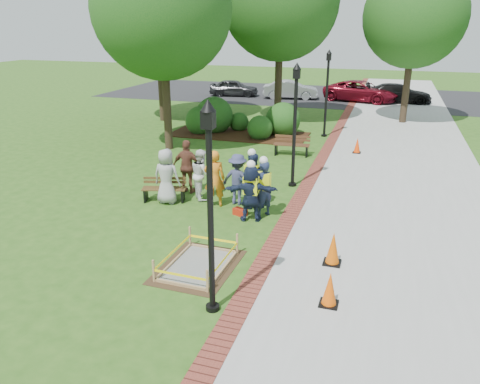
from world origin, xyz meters
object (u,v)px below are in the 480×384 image
(wet_concrete_pad, at_px, (198,258))
(hivis_worker_a, at_px, (251,191))
(bench_near, at_px, (164,194))
(cone_front, at_px, (330,290))
(lamp_near, at_px, (210,195))
(hivis_worker_b, at_px, (263,187))
(hivis_worker_c, at_px, (252,179))

(wet_concrete_pad, bearing_deg, hivis_worker_a, 82.62)
(bench_near, height_order, cone_front, cone_front)
(wet_concrete_pad, relative_size, cone_front, 3.08)
(wet_concrete_pad, height_order, lamp_near, lamp_near)
(wet_concrete_pad, distance_m, lamp_near, 2.88)
(wet_concrete_pad, xyz_separation_m, hivis_worker_b, (0.65, 3.50, 0.69))
(bench_near, relative_size, hivis_worker_c, 0.77)
(cone_front, xyz_separation_m, lamp_near, (-2.23, -0.86, 2.11))
(hivis_worker_b, bearing_deg, hivis_worker_a, -121.19)
(bench_near, bearing_deg, hivis_worker_a, -11.76)
(lamp_near, xyz_separation_m, hivis_worker_b, (-0.30, 5.03, -1.56))
(cone_front, bearing_deg, bench_near, 143.29)
(lamp_near, bearing_deg, hivis_worker_a, 96.83)
(cone_front, relative_size, hivis_worker_a, 0.42)
(cone_front, bearing_deg, hivis_worker_a, 126.58)
(hivis_worker_a, xyz_separation_m, hivis_worker_b, (0.25, 0.42, 0.01))
(wet_concrete_pad, relative_size, hivis_worker_c, 1.24)
(cone_front, relative_size, hivis_worker_b, 0.41)
(wet_concrete_pad, bearing_deg, bench_near, 126.09)
(hivis_worker_a, distance_m, hivis_worker_c, 1.02)
(bench_near, distance_m, hivis_worker_a, 3.25)
(wet_concrete_pad, height_order, hivis_worker_c, hivis_worker_c)
(wet_concrete_pad, distance_m, hivis_worker_b, 3.63)
(wet_concrete_pad, height_order, bench_near, bench_near)
(bench_near, distance_m, hivis_worker_b, 3.45)
(hivis_worker_c, bearing_deg, hivis_worker_a, -74.77)
(bench_near, bearing_deg, hivis_worker_c, 6.74)
(bench_near, bearing_deg, lamp_near, -55.11)
(cone_front, xyz_separation_m, hivis_worker_b, (-2.53, 4.17, 0.56))
(wet_concrete_pad, xyz_separation_m, hivis_worker_c, (0.13, 4.07, 0.71))
(wet_concrete_pad, xyz_separation_m, lamp_near, (0.95, -1.53, 2.25))
(wet_concrete_pad, bearing_deg, hivis_worker_b, 79.43)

